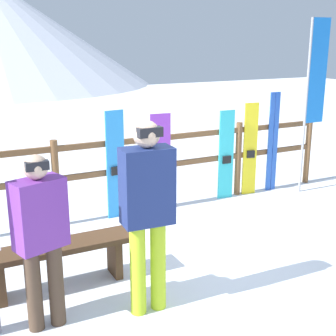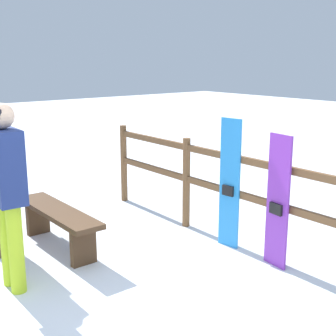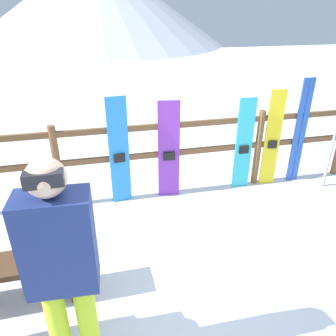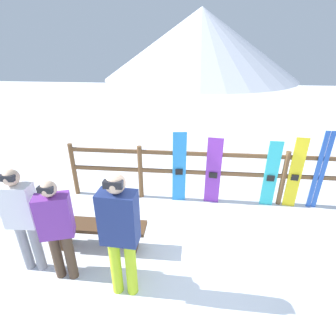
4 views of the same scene
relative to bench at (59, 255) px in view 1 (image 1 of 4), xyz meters
name	(u,v)px [view 1 (image 1 of 4)]	position (x,y,z in m)	size (l,w,h in m)	color
ground_plane	(236,267)	(1.88, -0.45, -0.37)	(40.00, 40.00, 0.00)	white
fence	(156,162)	(1.88, 1.67, 0.35)	(6.05, 0.10, 1.20)	brown
bench	(59,255)	(0.00, 0.00, 0.00)	(1.59, 0.36, 0.48)	#4C331E
person_navy	(147,204)	(0.64, -0.80, 0.70)	(0.47, 0.28, 1.83)	#B7D826
person_purple	(41,231)	(-0.28, -0.62, 0.55)	(0.48, 0.36, 1.59)	#4C3828
snowboard_blue	(116,165)	(1.23, 1.61, 0.41)	(0.28, 0.08, 1.55)	#288CE0
snowboard_purple	(160,163)	(1.93, 1.61, 0.36)	(0.31, 0.08, 1.46)	purple
snowboard_cyan	(226,155)	(3.09, 1.61, 0.34)	(0.26, 0.06, 1.43)	#2DBFCC
snowboard_yellow	(250,150)	(3.56, 1.61, 0.39)	(0.24, 0.08, 1.51)	yellow
ski_pair_blue	(273,142)	(4.02, 1.62, 0.46)	(0.20, 0.02, 1.66)	blue
rental_flag	(313,86)	(4.51, 1.31, 1.40)	(0.40, 0.04, 2.81)	#99999E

